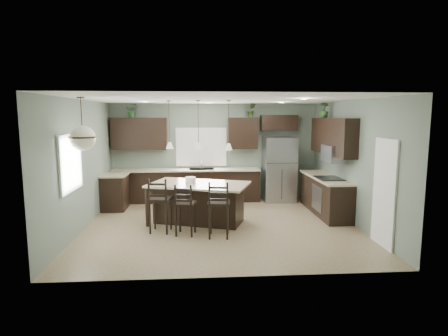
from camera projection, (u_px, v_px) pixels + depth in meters
ground at (221, 225)px, 8.47m from camera, size 6.00×6.00×0.00m
pantry_door at (384, 193)px, 7.00m from camera, size 0.04×0.82×2.04m
window_back at (201, 147)px, 10.92m from camera, size 1.35×0.02×1.00m
window_left at (70, 163)px, 7.25m from camera, size 0.02×1.10×1.00m
left_return_cabs at (115, 192)px, 9.89m from camera, size 0.60×0.90×0.90m
left_return_countertop at (115, 175)px, 9.83m from camera, size 0.66×0.96×0.04m
back_lower_cabs at (186, 186)px, 10.76m from camera, size 4.20×0.60×0.90m
back_countertop at (186, 170)px, 10.68m from camera, size 4.20×0.66×0.04m
sink_inset at (202, 169)px, 10.71m from camera, size 0.70×0.45×0.01m
faucet at (202, 164)px, 10.66m from camera, size 0.02×0.02×0.28m
back_upper_left at (139, 134)px, 10.59m from camera, size 1.55×0.34×0.90m
back_upper_right at (243, 133)px, 10.80m from camera, size 0.85×0.34×0.90m
fridge_header at (279, 123)px, 10.83m from camera, size 1.05×0.34×0.45m
right_lower_cabs at (325, 196)px, 9.46m from camera, size 0.60×2.35×0.90m
right_countertop at (325, 177)px, 9.39m from camera, size 0.66×2.35×0.04m
cooktop at (329, 178)px, 9.12m from camera, size 0.58×0.75×0.02m
wall_oven_front at (317, 198)px, 9.17m from camera, size 0.01×0.72×0.60m
right_upper_cabs at (332, 136)px, 9.26m from camera, size 0.34×2.35×0.90m
microwave at (334, 153)px, 9.04m from camera, size 0.40×0.75×0.40m
refrigerator at (279, 169)px, 10.77m from camera, size 0.90×0.74×1.85m
kitchen_island at (199, 203)px, 8.58m from camera, size 2.49×1.90×0.92m
serving_dish at (191, 180)px, 8.56m from camera, size 0.24×0.24×0.14m
bar_stool_left at (160, 205)px, 7.89m from camera, size 0.51×0.51×1.18m
bar_stool_center at (185, 209)px, 7.71m from camera, size 0.48×0.48×1.09m
bar_stool_right at (219, 209)px, 7.56m from camera, size 0.48×0.48×1.17m
pendant_left at (169, 125)px, 8.51m from camera, size 0.17×0.17×1.10m
pendant_center at (198, 125)px, 8.33m from camera, size 0.17×0.17×1.10m
pendant_right at (229, 125)px, 8.15m from camera, size 0.17×0.17×1.10m
chandelier at (82, 124)px, 6.78m from camera, size 0.50×0.50×0.98m
plant_back_left at (132, 111)px, 10.46m from camera, size 0.38×0.34×0.39m
plant_back_right at (252, 110)px, 10.69m from camera, size 0.25×0.20×0.45m
plant_right_wall at (324, 110)px, 9.74m from camera, size 0.23×0.23×0.40m
room_shell at (221, 150)px, 8.23m from camera, size 6.00×6.00×6.00m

